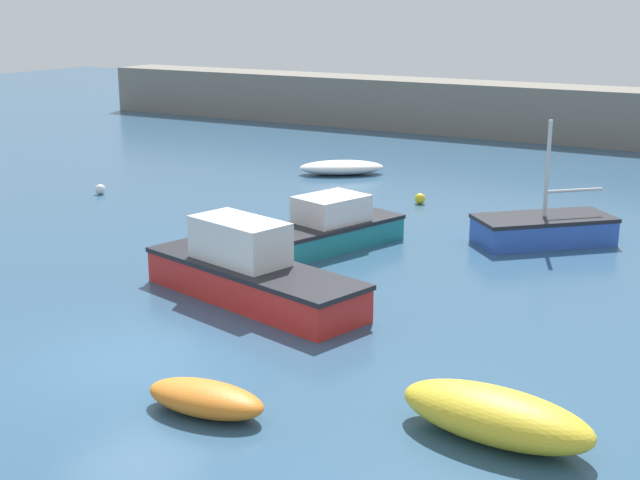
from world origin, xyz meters
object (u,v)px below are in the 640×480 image
at_px(sailboat_twin_hulled, 544,229).
at_px(open_tender_yellow, 341,167).
at_px(mooring_buoy_yellow, 420,199).
at_px(cabin_cruiser_white, 250,272).
at_px(fishing_dinghy_green, 206,399).
at_px(motorboat_grey_hull, 324,229).
at_px(rowboat_blue_near, 495,415).
at_px(mooring_buoy_white, 100,189).

bearing_deg(sailboat_twin_hulled, open_tender_yellow, -75.34).
height_order(sailboat_twin_hulled, mooring_buoy_yellow, sailboat_twin_hulled).
bearing_deg(cabin_cruiser_white, mooring_buoy_yellow, 107.70).
bearing_deg(fishing_dinghy_green, open_tender_yellow, 108.40).
xyz_separation_m(motorboat_grey_hull, sailboat_twin_hulled, (5.56, 3.79, -0.13)).
xyz_separation_m(rowboat_blue_near, sailboat_twin_hulled, (-2.93, 12.83, 0.01)).
distance_m(cabin_cruiser_white, mooring_buoy_yellow, 11.98).
bearing_deg(motorboat_grey_hull, open_tender_yellow, -136.43).
bearing_deg(mooring_buoy_white, open_tender_yellow, 53.18).
bearing_deg(cabin_cruiser_white, rowboat_blue_near, -12.52).
height_order(fishing_dinghy_green, rowboat_blue_near, rowboat_blue_near).
distance_m(open_tender_yellow, sailboat_twin_hulled, 12.53).
bearing_deg(open_tender_yellow, mooring_buoy_yellow, 111.14).
xyz_separation_m(mooring_buoy_yellow, mooring_buoy_white, (-11.28, -4.62, 0.00)).
distance_m(rowboat_blue_near, mooring_buoy_yellow, 17.99).
height_order(cabin_cruiser_white, sailboat_twin_hulled, sailboat_twin_hulled).
height_order(motorboat_grey_hull, sailboat_twin_hulled, sailboat_twin_hulled).
bearing_deg(mooring_buoy_white, sailboat_twin_hulled, 5.24).
height_order(open_tender_yellow, motorboat_grey_hull, motorboat_grey_hull).
distance_m(rowboat_blue_near, mooring_buoy_white, 22.68).
xyz_separation_m(fishing_dinghy_green, sailboat_twin_hulled, (1.93, 14.51, 0.16)).
bearing_deg(sailboat_twin_hulled, cabin_cruiser_white, 17.96).
relative_size(fishing_dinghy_green, rowboat_blue_near, 0.68).
bearing_deg(mooring_buoy_yellow, fishing_dinghy_green, -78.64).
bearing_deg(open_tender_yellow, cabin_cruiser_white, 75.92).
bearing_deg(fishing_dinghy_green, sailboat_twin_hulled, 78.37).
height_order(rowboat_blue_near, sailboat_twin_hulled, sailboat_twin_hulled).
bearing_deg(motorboat_grey_hull, mooring_buoy_white, -83.94).
bearing_deg(mooring_buoy_white, fishing_dinghy_green, -41.20).
bearing_deg(mooring_buoy_yellow, cabin_cruiser_white, -86.88).
relative_size(motorboat_grey_hull, mooring_buoy_white, 14.69).
bearing_deg(fishing_dinghy_green, motorboat_grey_hull, 104.69).
distance_m(motorboat_grey_hull, mooring_buoy_yellow, 6.89).
bearing_deg(mooring_buoy_yellow, open_tender_yellow, 145.93).
distance_m(open_tender_yellow, mooring_buoy_yellow, 6.27).
bearing_deg(rowboat_blue_near, mooring_buoy_yellow, 122.78).
relative_size(cabin_cruiser_white, mooring_buoy_white, 17.26).
height_order(cabin_cruiser_white, mooring_buoy_yellow, cabin_cruiser_white).
height_order(fishing_dinghy_green, mooring_buoy_white, fishing_dinghy_green).
bearing_deg(open_tender_yellow, rowboat_blue_near, 90.18).
relative_size(cabin_cruiser_white, motorboat_grey_hull, 1.17).
height_order(open_tender_yellow, rowboat_blue_near, rowboat_blue_near).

